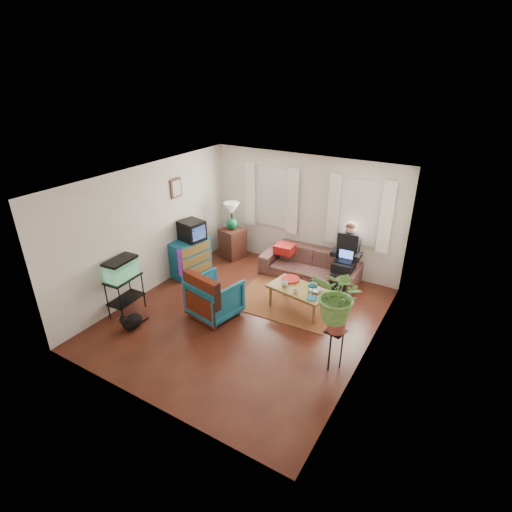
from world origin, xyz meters
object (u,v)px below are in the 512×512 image
Objects in this scene: side_table at (233,243)px; armchair at (215,295)px; coffee_table at (298,299)px; plant_stand at (334,349)px; aquarium_stand at (126,295)px; sofa at (310,260)px; dresser at (190,257)px.

armchair reaches higher than side_table.
coffee_table is 1.65× the size of plant_stand.
aquarium_stand is (-0.35, -3.08, 0.01)m from side_table.
sofa is 2.45m from armchair.
plant_stand reaches higher than coffee_table.
sofa is at bearing -101.10° from armchair.
side_table reaches higher than coffee_table.
dresser is (-2.39, -1.20, -0.02)m from sofa.
armchair is (-0.92, -2.27, -0.01)m from sofa.
sofa is 1.91× the size of coffee_table.
aquarium_stand is (-0.01, -1.88, -0.03)m from dresser.
plant_stand is (3.91, 0.56, -0.03)m from aquarium_stand.
armchair is (1.48, 0.81, 0.04)m from aquarium_stand.
sofa reaches higher than armchair.
plant_stand is at bearing -7.33° from dresser.
coffee_table is at bearing 28.78° from aquarium_stand.
armchair is at bearing -133.52° from coffee_table.
coffee_table is (2.40, -1.31, -0.13)m from side_table.
aquarium_stand reaches higher than side_table.
side_table is 2.74m from coffee_table.
sofa is at bearing 0.08° from side_table.
dresser is 1.31× the size of plant_stand.
aquarium_stand is at bearing -78.99° from dresser.
sofa is at bearing 120.95° from plant_stand.
sofa is 3.15× the size of plant_stand.
side_table is 0.98× the size of aquarium_stand.
coffee_table is (2.75, 1.76, -0.14)m from aquarium_stand.
aquarium_stand reaches higher than plant_stand.
sofa is 2.68m from dresser.
plant_stand is (3.56, -2.51, -0.02)m from side_table.
side_table is at bearing 144.79° from plant_stand.
armchair is at bearing -114.70° from sofa.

